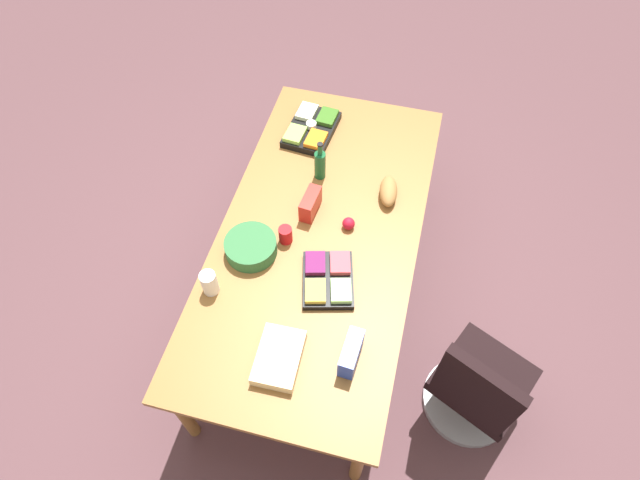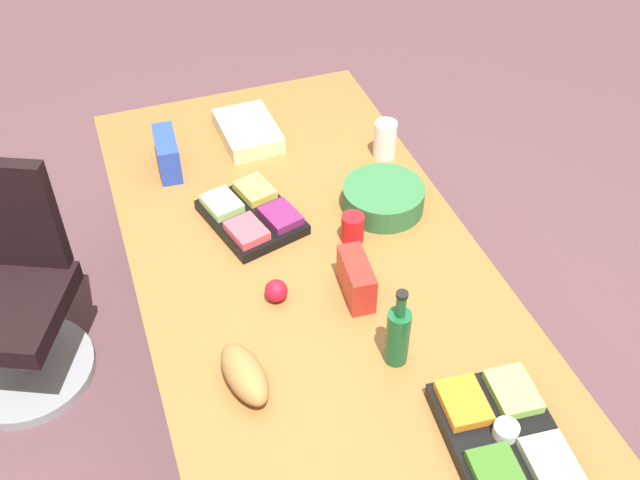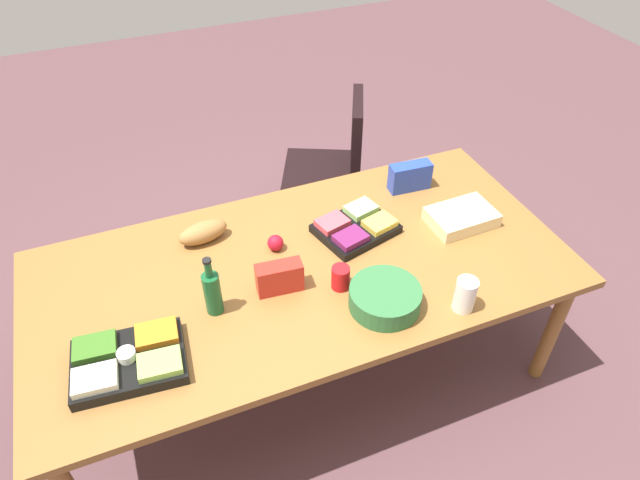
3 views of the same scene
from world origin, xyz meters
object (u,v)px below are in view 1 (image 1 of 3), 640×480
Objects in this scene: conference_table at (320,237)px; chip_bag_red at (310,204)px; bread_loaf at (388,191)px; salad_bowl at (251,247)px; office_chair at (476,390)px; red_solo_cup at (286,235)px; chip_bag_blue at (351,353)px; apple_red at (349,224)px; wine_bottle at (320,164)px; veggie_tray at (311,128)px; fruit_platter at (328,279)px; sheet_cake at (279,358)px; mayo_jar at (209,283)px.

chip_bag_red reaches higher than conference_table.
salad_bowl is at bearing 131.10° from bread_loaf.
office_chair reaches higher than salad_bowl.
chip_bag_blue is at bearing -139.85° from red_solo_cup.
chip_bag_red is at bearing -18.89° from red_solo_cup.
wine_bottle is (0.36, 0.27, 0.07)m from apple_red.
veggie_tray is 2.23× the size of chip_bag_red.
conference_table is at bearing 136.93° from bread_loaf.
fruit_platter reaches higher than sheet_cake.
salad_bowl is at bearing 160.07° from wine_bottle.
red_solo_cup is at bearing 172.57° from wine_bottle.
conference_table is at bearing -165.82° from wine_bottle.
chip_bag_blue is 0.87m from salad_bowl.
fruit_platter is 2.10× the size of chip_bag_red.
red_solo_cup is (-0.11, 0.18, 0.12)m from conference_table.
office_chair is 1.28m from bread_loaf.
chip_bag_blue reaches higher than sheet_cake.
fruit_platter is at bearing -14.12° from sheet_cake.
chip_bag_red is (0.73, 1.17, 0.46)m from office_chair.
bread_loaf reaches higher than conference_table.
conference_table is 0.74m from mayo_jar.
conference_table is 2.56× the size of office_chair.
red_solo_cup reaches higher than sheet_cake.
sheet_cake is at bearing 170.21° from apple_red.
veggie_tray is at bearing -9.33° from mayo_jar.
office_chair is 1.63m from mayo_jar.
conference_table is 11.08× the size of chip_bag_blue.
wine_bottle is at bearing 2.87° from chip_bag_red.
red_solo_cup reaches higher than veggie_tray.
red_solo_cup is 0.71m from bread_loaf.
veggie_tray is (0.80, 0.27, 0.10)m from conference_table.
wine_bottle reaches higher than red_solo_cup.
chip_bag_blue is (-0.15, 0.72, 0.46)m from office_chair.
fruit_platter is 0.94× the size of veggie_tray.
chip_bag_red is (0.98, 0.10, 0.04)m from sheet_cake.
apple_red is at bearing -4.08° from fruit_platter.
sheet_cake is 1.60× the size of chip_bag_red.
wine_bottle is 0.96× the size of salad_bowl.
fruit_platter is 1.38× the size of salad_bowl.
salad_bowl is (0.30, -0.13, -0.03)m from mayo_jar.
wine_bottle is 1.45× the size of chip_bag_red.
apple_red is 0.40m from fruit_platter.
fruit_platter is 1.75× the size of bread_loaf.
bread_loaf is (0.96, 0.73, 0.44)m from office_chair.
wine_bottle reaches higher than sheet_cake.
conference_table is at bearing -58.43° from red_solo_cup.
veggie_tray is 1.04m from salad_bowl.
chip_bag_blue reaches higher than conference_table.
red_solo_cup is 0.83m from chip_bag_blue.
sheet_cake is 1.28m from wine_bottle.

